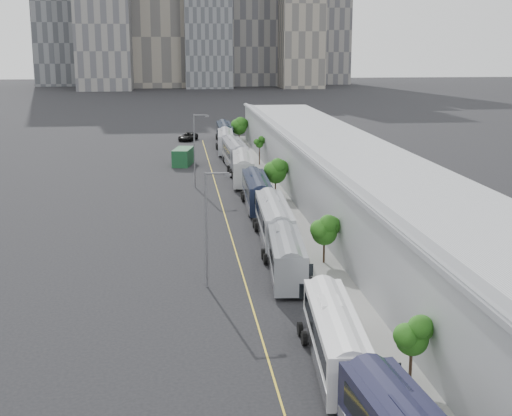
{
  "coord_description": "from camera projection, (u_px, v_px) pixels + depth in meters",
  "views": [
    {
      "loc": [
        -6.63,
        -4.75,
        18.36
      ],
      "look_at": [
        0.86,
        61.72,
        3.0
      ],
      "focal_mm": 50.0,
      "sensor_mm": 36.0,
      "label": 1
    }
  ],
  "objects": [
    {
      "name": "bus_2",
      "position": [
        335.0,
        342.0,
        41.34
      ],
      "size": [
        3.44,
        12.37,
        3.57
      ],
      "rotation": [
        0.0,
        0.0,
        -0.08
      ],
      "color": "white",
      "rests_on": "ground"
    },
    {
      "name": "bus_4",
      "position": [
        274.0,
        224.0,
        68.08
      ],
      "size": [
        3.28,
        13.38,
        3.88
      ],
      "rotation": [
        0.0,
        0.0,
        -0.04
      ],
      "color": "#A0A3AA",
      "rests_on": "ground"
    },
    {
      "name": "bus_6",
      "position": [
        243.0,
        170.0,
        96.99
      ],
      "size": [
        3.71,
        13.69,
        3.95
      ],
      "rotation": [
        0.0,
        0.0,
        -0.07
      ],
      "color": "#B2B2B4",
      "rests_on": "ground"
    },
    {
      "name": "shipping_container",
      "position": [
        183.0,
        157.0,
        111.05
      ],
      "size": [
        3.61,
        6.46,
        2.61
      ],
      "primitive_type": "cube",
      "rotation": [
        0.0,
        0.0,
        -0.2
      ],
      "color": "#123A1E",
      "rests_on": "ground"
    },
    {
      "name": "street_lamp_far",
      "position": [
        196.0,
        146.0,
        92.65
      ],
      "size": [
        2.04,
        0.22,
        9.58
      ],
      "color": "#59595E",
      "rests_on": "ground"
    },
    {
      "name": "bus_3",
      "position": [
        286.0,
        257.0,
        57.68
      ],
      "size": [
        3.54,
        12.67,
        3.65
      ],
      "rotation": [
        0.0,
        0.0,
        -0.08
      ],
      "color": "slate",
      "rests_on": "ground"
    },
    {
      "name": "sidewalk",
      "position": [
        355.0,
        254.0,
        63.67
      ],
      "size": [
        10.0,
        170.0,
        0.12
      ],
      "primitive_type": "cube",
      "color": "gray",
      "rests_on": "ground"
    },
    {
      "name": "tree_5",
      "position": [
        239.0,
        125.0,
        135.03
      ],
      "size": [
        2.98,
        2.98,
        5.07
      ],
      "color": "black",
      "rests_on": "ground"
    },
    {
      "name": "bus_5",
      "position": [
        257.0,
        194.0,
        81.9
      ],
      "size": [
        2.98,
        12.89,
        3.75
      ],
      "rotation": [
        0.0,
        0.0,
        -0.03
      ],
      "color": "black",
      "rests_on": "ground"
    },
    {
      "name": "bus_8",
      "position": [
        225.0,
        143.0,
        124.14
      ],
      "size": [
        3.38,
        13.1,
        3.79
      ],
      "rotation": [
        0.0,
        0.0,
        -0.06
      ],
      "color": "#A8A9B3",
      "rests_on": "ground"
    },
    {
      "name": "tree_4",
      "position": [
        259.0,
        143.0,
        110.3
      ],
      "size": [
        1.23,
        1.23,
        4.14
      ],
      "color": "black",
      "rests_on": "ground"
    },
    {
      "name": "street_lamp_near",
      "position": [
        209.0,
        222.0,
        54.22
      ],
      "size": [
        2.04,
        0.22,
        9.03
      ],
      "color": "#59595E",
      "rests_on": "ground"
    },
    {
      "name": "lane_line",
      "position": [
        238.0,
        259.0,
        62.53
      ],
      "size": [
        0.12,
        160.0,
        0.02
      ],
      "primitive_type": "cube",
      "color": "gold",
      "rests_on": "ground"
    },
    {
      "name": "tree_2",
      "position": [
        324.0,
        229.0,
        60.48
      ],
      "size": [
        2.19,
        2.19,
        4.21
      ],
      "color": "black",
      "rests_on": "ground"
    },
    {
      "name": "bus_9",
      "position": [
        225.0,
        134.0,
        137.3
      ],
      "size": [
        2.88,
        12.93,
        3.77
      ],
      "rotation": [
        0.0,
        0.0,
        -0.02
      ],
      "color": "black",
      "rests_on": "ground"
    },
    {
      "name": "depot",
      "position": [
        400.0,
        216.0,
        63.33
      ],
      "size": [
        12.45,
        160.4,
        7.2
      ],
      "color": "gray",
      "rests_on": "ground"
    },
    {
      "name": "tree_1",
      "position": [
        412.0,
        335.0,
        38.77
      ],
      "size": [
        1.84,
        1.84,
        3.89
      ],
      "color": "black",
      "rests_on": "ground"
    },
    {
      "name": "tree_3",
      "position": [
        275.0,
        169.0,
        87.59
      ],
      "size": [
        2.74,
        2.74,
        4.78
      ],
      "color": "black",
      "rests_on": "ground"
    },
    {
      "name": "suv",
      "position": [
        188.0,
        137.0,
        139.5
      ],
      "size": [
        4.43,
        6.3,
        1.6
      ],
      "primitive_type": "imported",
      "rotation": [
        0.0,
        0.0,
        -0.34
      ],
      "color": "black",
      "rests_on": "ground"
    },
    {
      "name": "bus_7",
      "position": [
        235.0,
        156.0,
        109.37
      ],
      "size": [
        3.15,
        14.01,
        4.08
      ],
      "rotation": [
        0.0,
        0.0,
        0.02
      ],
      "color": "gray",
      "rests_on": "ground"
    }
  ]
}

